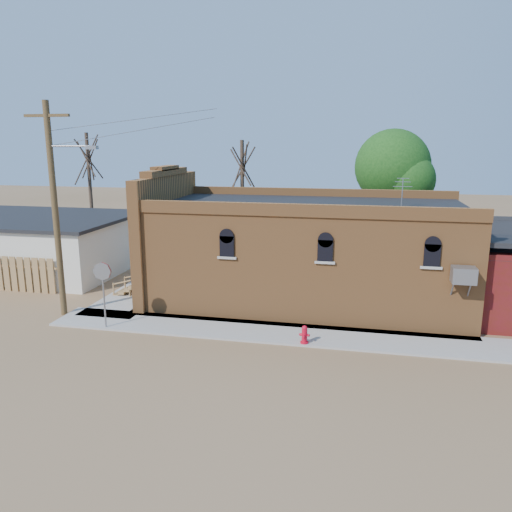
% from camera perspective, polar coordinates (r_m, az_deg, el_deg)
% --- Properties ---
extents(ground, '(120.00, 120.00, 0.00)m').
position_cam_1_polar(ground, '(19.29, -1.87, -9.54)').
color(ground, brown).
rests_on(ground, ground).
extents(sidewalk_south, '(19.00, 2.20, 0.08)m').
position_cam_1_polar(sidewalk_south, '(19.82, 3.02, -8.79)').
color(sidewalk_south, '#9E9991').
rests_on(sidewalk_south, ground).
extents(sidewalk_west, '(2.60, 10.00, 0.08)m').
position_cam_1_polar(sidewalk_west, '(26.63, -12.02, -3.36)').
color(sidewalk_west, '#9E9991').
rests_on(sidewalk_west, ground).
extents(brick_bar, '(16.40, 7.97, 6.30)m').
position_cam_1_polar(brick_bar, '(23.50, 5.19, 0.50)').
color(brick_bar, '#A86633').
rests_on(brick_bar, ground).
extents(wood_fence, '(5.20, 0.10, 1.80)m').
position_cam_1_polar(wood_fence, '(27.93, -26.27, -1.85)').
color(wood_fence, '#A07B48').
rests_on(wood_fence, ground).
extents(utility_pole, '(3.12, 0.26, 9.00)m').
position_cam_1_polar(utility_pole, '(22.46, -21.90, 5.35)').
color(utility_pole, '#4B341E').
rests_on(utility_pole, ground).
extents(tree_bare_near, '(2.80, 2.80, 7.65)m').
position_cam_1_polar(tree_bare_near, '(31.21, -1.60, 10.31)').
color(tree_bare_near, '#4C3A2B').
rests_on(tree_bare_near, ground).
extents(tree_bare_far, '(2.80, 2.80, 8.16)m').
position_cam_1_polar(tree_bare_far, '(36.28, -18.66, 10.64)').
color(tree_bare_far, '#4C3A2B').
rests_on(tree_bare_far, ground).
extents(tree_leafy, '(4.40, 4.40, 8.15)m').
position_cam_1_polar(tree_leafy, '(30.89, 15.34, 9.78)').
color(tree_leafy, '#4C3A2B').
rests_on(tree_leafy, ground).
extents(fire_hydrant, '(0.40, 0.39, 0.69)m').
position_cam_1_polar(fire_hydrant, '(18.73, 5.56, -8.91)').
color(fire_hydrant, red).
rests_on(fire_hydrant, sidewalk_south).
extents(stop_sign, '(0.73, 0.14, 2.68)m').
position_cam_1_polar(stop_sign, '(20.59, -17.13, -2.37)').
color(stop_sign, gray).
rests_on(stop_sign, sidewalk_south).
extents(trash_barrel, '(0.75, 0.75, 0.90)m').
position_cam_1_polar(trash_barrel, '(26.12, -10.06, -2.47)').
color(trash_barrel, '#1C488D').
rests_on(trash_barrel, sidewalk_west).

